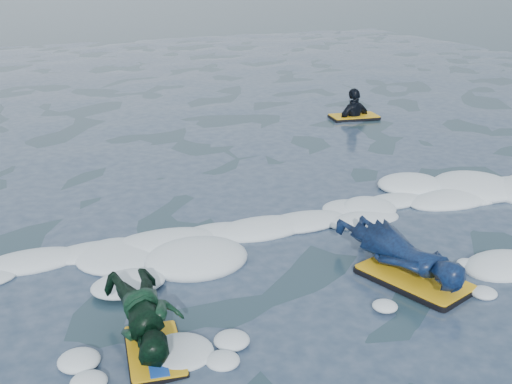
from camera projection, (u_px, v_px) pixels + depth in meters
The scene contains 5 objects.
ground at pixel (267, 300), 6.30m from camera, with size 120.00×120.00×0.00m, color #172A37.
foam_band at pixel (229, 258), 7.19m from camera, with size 12.00×3.10×0.30m, color white, non-canonical shape.
prone_woman_unit at pixel (403, 254), 6.75m from camera, with size 0.94×1.78×0.45m.
prone_child_unit at pixel (148, 319), 5.50m from camera, with size 0.75×1.33×0.50m.
waiting_rider_unit at pixel (354, 123), 13.39m from camera, with size 1.07×0.70×1.49m.
Camera 1 is at (-2.31, -5.04, 3.17)m, focal length 45.00 mm.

